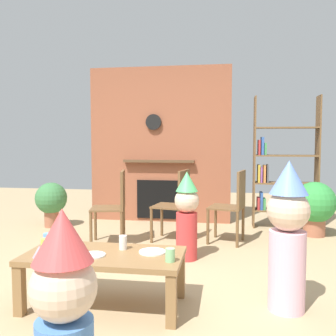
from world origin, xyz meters
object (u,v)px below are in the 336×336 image
coffee_table (104,261)px  paper_cup_near_right (46,246)px  birthday_cake_slice (39,251)px  potted_plant_short (51,200)px  child_with_cone_hat (64,322)px  child_by_the_chairs (187,213)px  child_in_pink (288,232)px  paper_cup_center (170,255)px  bookshelf (279,168)px  potted_plant_tall (315,205)px  dining_chair_left (115,202)px  paper_cup_far_left (123,243)px  paper_cup_near_left (48,239)px  dining_chair_right (233,202)px  dining_chair_middle (177,201)px  paper_plate_front (93,255)px  paper_plate_rear (152,252)px  paper_cup_far_right (62,249)px

coffee_table → paper_cup_near_right: size_ratio=11.13×
birthday_cake_slice → potted_plant_short: bearing=114.8°
child_with_cone_hat → child_by_the_chairs: (0.24, 2.49, -0.03)m
child_in_pink → child_by_the_chairs: bearing=-57.2°
paper_cup_near_right → paper_cup_center: size_ratio=1.13×
bookshelf → potted_plant_tall: size_ratio=2.63×
dining_chair_left → potted_plant_tall: bearing=-174.4°
paper_cup_center → potted_plant_short: size_ratio=0.15×
paper_cup_near_right → paper_cup_far_left: size_ratio=0.98×
paper_cup_near_left → paper_cup_near_right: (0.10, -0.22, 0.01)m
child_by_the_chairs → dining_chair_right: child_by_the_chairs is taller
child_in_pink → dining_chair_middle: child_in_pink is taller
coffee_table → paper_cup_near_left: paper_cup_near_left is taller
paper_cup_far_left → paper_plate_front: size_ratio=0.60×
dining_chair_middle → coffee_table: bearing=92.0°
paper_cup_far_left → potted_plant_tall: (1.96, 2.35, -0.05)m
potted_plant_short → child_with_cone_hat: bearing=-62.8°
coffee_table → child_with_cone_hat: 1.31m
paper_cup_near_right → potted_plant_tall: bearing=45.0°
paper_cup_near_right → potted_plant_short: bearing=115.6°
coffee_table → child_with_cone_hat: bearing=-78.2°
bookshelf → child_with_cone_hat: bookshelf is taller
dining_chair_right → paper_cup_near_right: bearing=67.1°
potted_plant_short → child_by_the_chairs: bearing=-29.2°
paper_cup_far_left → paper_plate_rear: (0.24, -0.04, -0.05)m
paper_cup_far_right → child_by_the_chairs: bearing=58.2°
paper_cup_far_left → potted_plant_tall: size_ratio=0.15×
paper_cup_near_left → paper_plate_rear: bearing=-5.7°
paper_cup_center → paper_plate_front: size_ratio=0.52×
dining_chair_middle → potted_plant_short: (-1.93, 0.49, -0.11)m
bookshelf → coffee_table: (-1.67, -2.89, -0.52)m
child_in_pink → potted_plant_short: size_ratio=1.71×
birthday_cake_slice → dining_chair_middle: 2.20m
coffee_table → dining_chair_right: dining_chair_right is taller
bookshelf → paper_cup_center: size_ratio=19.93×
paper_cup_near_right → coffee_table: bearing=7.0°
child_with_cone_hat → paper_cup_near_left: bearing=17.5°
child_in_pink → child_with_cone_hat: bearing=46.3°
paper_cup_near_right → paper_cup_far_left: (0.56, 0.17, 0.00)m
dining_chair_right → potted_plant_tall: size_ratio=1.25×
paper_plate_rear → child_by_the_chairs: 1.15m
dining_chair_middle → paper_plate_front: bearing=90.7°
paper_plate_rear → dining_chair_middle: dining_chair_middle is taller
dining_chair_left → bookshelf: bearing=-161.8°
paper_cup_far_right → dining_chair_middle: size_ratio=0.10×
potted_plant_short → bookshelf: bearing=8.5°
paper_cup_near_left → paper_cup_center: 1.10m
child_with_cone_hat → potted_plant_short: 4.14m
paper_cup_far_left → paper_plate_front: bearing=-131.7°
paper_cup_far_right → potted_plant_short: potted_plant_short is taller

